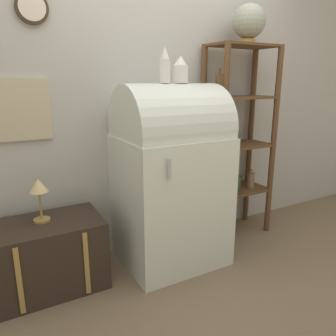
% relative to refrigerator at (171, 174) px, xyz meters
% --- Properties ---
extents(ground_plane, '(12.00, 12.00, 0.00)m').
position_rel_refrigerator_xyz_m(ground_plane, '(0.00, -0.22, -0.71)').
color(ground_plane, '#7A664C').
extents(wall_back, '(7.00, 0.09, 2.70)m').
position_rel_refrigerator_xyz_m(wall_back, '(-0.01, 0.36, 0.64)').
color(wall_back, '#B7B7AD').
rests_on(wall_back, ground_plane).
extents(refrigerator, '(0.76, 0.70, 1.38)m').
position_rel_refrigerator_xyz_m(refrigerator, '(0.00, 0.00, 0.00)').
color(refrigerator, silver).
rests_on(refrigerator, ground_plane).
extents(suitcase_trunk, '(0.73, 0.47, 0.48)m').
position_rel_refrigerator_xyz_m(suitcase_trunk, '(-0.93, 0.06, -0.47)').
color(suitcase_trunk, '#33281E').
rests_on(suitcase_trunk, ground_plane).
extents(shelf_unit, '(0.62, 0.35, 1.69)m').
position_rel_refrigerator_xyz_m(shelf_unit, '(0.76, 0.14, 0.21)').
color(shelf_unit, brown).
rests_on(shelf_unit, ground_plane).
extents(globe, '(0.27, 0.27, 0.31)m').
position_rel_refrigerator_xyz_m(globe, '(0.80, 0.12, 1.15)').
color(globe, '#AD8942').
rests_on(globe, shelf_unit).
extents(vase_left, '(0.07, 0.07, 0.25)m').
position_rel_refrigerator_xyz_m(vase_left, '(-0.06, -0.02, 0.78)').
color(vase_left, white).
rests_on(vase_left, refrigerator).
extents(vase_center, '(0.11, 0.11, 0.19)m').
position_rel_refrigerator_xyz_m(vase_center, '(0.07, -0.01, 0.76)').
color(vase_center, white).
rests_on(vase_center, refrigerator).
extents(desk_lamp, '(0.12, 0.12, 0.30)m').
position_rel_refrigerator_xyz_m(desk_lamp, '(-0.94, 0.10, -0.01)').
color(desk_lamp, '#AD8942').
rests_on(desk_lamp, suitcase_trunk).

